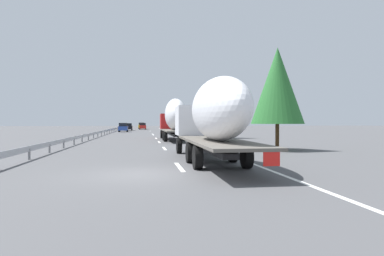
% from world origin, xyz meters
% --- Properties ---
extents(ground_plane, '(260.00, 260.00, 0.00)m').
position_xyz_m(ground_plane, '(40.00, 0.00, 0.00)').
color(ground_plane, '#4C4C4F').
extents(lane_stripe_0, '(3.20, 0.20, 0.01)m').
position_xyz_m(lane_stripe_0, '(2.00, -1.80, 0.00)').
color(lane_stripe_0, white).
rests_on(lane_stripe_0, ground_plane).
extents(lane_stripe_1, '(3.20, 0.20, 0.01)m').
position_xyz_m(lane_stripe_1, '(12.96, -1.80, 0.00)').
color(lane_stripe_1, white).
rests_on(lane_stripe_1, ground_plane).
extents(lane_stripe_2, '(3.20, 0.20, 0.01)m').
position_xyz_m(lane_stripe_2, '(21.46, -1.80, 0.00)').
color(lane_stripe_2, white).
rests_on(lane_stripe_2, ground_plane).
extents(lane_stripe_3, '(3.20, 0.20, 0.01)m').
position_xyz_m(lane_stripe_3, '(29.69, -1.80, 0.00)').
color(lane_stripe_3, white).
rests_on(lane_stripe_3, ground_plane).
extents(lane_stripe_4, '(3.20, 0.20, 0.01)m').
position_xyz_m(lane_stripe_4, '(40.95, -1.80, 0.00)').
color(lane_stripe_4, white).
rests_on(lane_stripe_4, ground_plane).
extents(lane_stripe_5, '(3.20, 0.20, 0.01)m').
position_xyz_m(lane_stripe_5, '(45.05, -1.80, 0.00)').
color(lane_stripe_5, white).
rests_on(lane_stripe_5, ground_plane).
extents(lane_stripe_6, '(3.20, 0.20, 0.01)m').
position_xyz_m(lane_stripe_6, '(65.10, -1.80, 0.00)').
color(lane_stripe_6, white).
rests_on(lane_stripe_6, ground_plane).
extents(edge_line_right, '(110.00, 0.20, 0.01)m').
position_xyz_m(edge_line_right, '(45.00, -5.50, 0.00)').
color(edge_line_right, white).
rests_on(edge_line_right, ground_plane).
extents(truck_lead, '(13.93, 2.55, 4.55)m').
position_xyz_m(truck_lead, '(24.29, -3.60, 2.54)').
color(truck_lead, '#B21919').
rests_on(truck_lead, ground_plane).
extents(truck_trailing, '(14.35, 2.55, 4.09)m').
position_xyz_m(truck_trailing, '(3.29, -3.60, 2.37)').
color(truck_trailing, silver).
rests_on(truck_trailing, ground_plane).
extents(car_black_suv, '(4.21, 1.87, 1.76)m').
position_xyz_m(car_black_suv, '(70.33, 3.33, 0.90)').
color(car_black_suv, black).
rests_on(car_black_suv, ground_plane).
extents(car_yellow_coupe, '(4.28, 1.85, 1.89)m').
position_xyz_m(car_yellow_coupe, '(92.49, 0.29, 0.95)').
color(car_yellow_coupe, gold).
rests_on(car_yellow_coupe, ground_plane).
extents(car_blue_sedan, '(4.29, 1.87, 1.87)m').
position_xyz_m(car_blue_sedan, '(58.78, 3.89, 0.94)').
color(car_blue_sedan, '#28479E').
rests_on(car_blue_sedan, ground_plane).
extents(car_red_compact, '(4.14, 1.83, 1.79)m').
position_xyz_m(car_red_compact, '(80.77, -0.13, 0.91)').
color(car_red_compact, red).
rests_on(car_red_compact, ground_plane).
extents(road_sign, '(0.10, 0.90, 3.41)m').
position_xyz_m(road_sign, '(43.90, -6.70, 2.35)').
color(road_sign, gray).
rests_on(road_sign, ground_plane).
extents(tree_0, '(2.95, 2.95, 6.33)m').
position_xyz_m(tree_0, '(69.36, -12.81, 3.95)').
color(tree_0, '#472D19').
rests_on(tree_0, ground_plane).
extents(tree_1, '(3.86, 3.86, 7.52)m').
position_xyz_m(tree_1, '(10.42, -9.93, 4.72)').
color(tree_1, '#472D19').
rests_on(tree_1, ground_plane).
extents(tree_2, '(2.71, 2.71, 6.04)m').
position_xyz_m(tree_2, '(28.75, -11.24, 3.87)').
color(tree_2, '#472D19').
rests_on(tree_2, ground_plane).
extents(tree_3, '(2.53, 2.53, 6.11)m').
position_xyz_m(tree_3, '(73.10, -10.74, 3.91)').
color(tree_3, '#472D19').
rests_on(tree_3, ground_plane).
extents(guardrail_median, '(94.00, 0.10, 0.76)m').
position_xyz_m(guardrail_median, '(43.00, 6.00, 0.58)').
color(guardrail_median, '#9EA0A5').
rests_on(guardrail_median, ground_plane).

